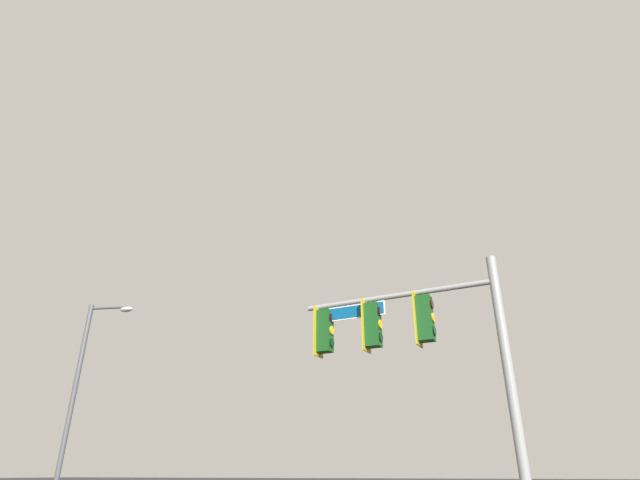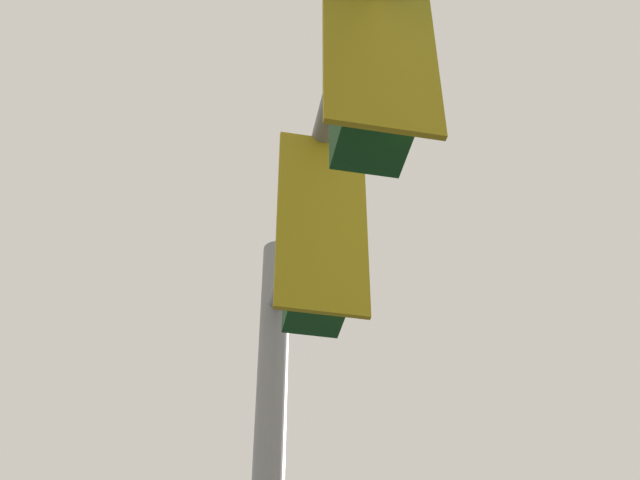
{
  "view_description": "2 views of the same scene",
  "coord_description": "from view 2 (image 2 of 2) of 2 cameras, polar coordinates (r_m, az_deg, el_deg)",
  "views": [
    {
      "loc": [
        -5.9,
        4.44,
        1.72
      ],
      "look_at": [
        -1.31,
        -7.53,
        7.73
      ],
      "focal_mm": 28.0,
      "sensor_mm": 36.0,
      "label": 1
    },
    {
      "loc": [
        -0.24,
        -8.41,
        1.76
      ],
      "look_at": [
        -4.23,
        -7.24,
        5.2
      ],
      "focal_mm": 50.0,
      "sensor_mm": 36.0,
      "label": 2
    }
  ],
  "objects": [
    {
      "name": "signal_pole_near",
      "position": [
        4.65,
        0.28,
        -3.79
      ],
      "size": [
        4.94,
        0.79,
        6.35
      ],
      "color": "gray",
      "rests_on": "ground_plane"
    }
  ]
}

